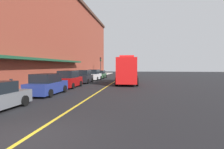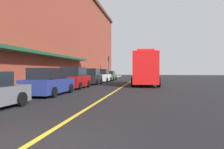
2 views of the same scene
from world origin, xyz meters
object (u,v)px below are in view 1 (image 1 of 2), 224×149
(parked_car_4, at_px, (94,75))
(parking_meter_0, at_px, (33,81))
(fire_truck, at_px, (128,71))
(parked_car_1, at_px, (47,85))
(parking_meter_1, at_px, (11,85))
(parked_car_5, at_px, (100,74))
(parked_car_3, at_px, (84,77))
(traffic_light_near, at_px, (101,63))
(parked_car_2, at_px, (69,80))

(parked_car_4, xyz_separation_m, parking_meter_0, (-1.49, -16.81, 0.21))
(parked_car_4, distance_m, fire_truck, 8.71)
(parked_car_1, height_order, parking_meter_1, parked_car_1)
(parked_car_5, bearing_deg, parking_meter_1, 176.18)
(parked_car_3, height_order, parked_car_5, parked_car_3)
(fire_truck, bearing_deg, traffic_light_near, -160.41)
(parked_car_1, distance_m, parked_car_3, 11.60)
(parked_car_1, bearing_deg, parked_car_5, -0.44)
(parking_meter_1, bearing_deg, parked_car_3, 84.57)
(parked_car_2, distance_m, traffic_light_near, 25.08)
(parked_car_2, bearing_deg, fire_truck, -48.69)
(parking_meter_0, relative_size, parking_meter_1, 1.00)
(parked_car_1, bearing_deg, parked_car_2, 0.99)
(parked_car_3, distance_m, traffic_light_near, 19.05)
(parked_car_2, distance_m, parking_meter_0, 5.30)
(parked_car_3, distance_m, fire_truck, 6.29)
(parked_car_4, bearing_deg, parked_car_1, -179.55)
(parking_meter_0, height_order, traffic_light_near, traffic_light_near)
(fire_truck, distance_m, parking_meter_0, 13.05)
(parked_car_5, distance_m, traffic_light_near, 8.36)
(parked_car_1, height_order, parked_car_5, parked_car_1)
(parked_car_3, xyz_separation_m, parking_meter_1, (-1.35, -14.21, 0.20))
(parked_car_2, bearing_deg, parked_car_3, -0.35)
(parked_car_1, bearing_deg, parking_meter_0, 74.79)
(parked_car_2, bearing_deg, traffic_light_near, 2.80)
(parked_car_5, relative_size, parking_meter_0, 3.31)
(parked_car_2, relative_size, parking_meter_0, 3.36)
(parked_car_3, relative_size, fire_truck, 0.49)
(parked_car_2, height_order, parking_meter_0, parked_car_2)
(parked_car_4, bearing_deg, parked_car_3, 179.12)
(parked_car_1, distance_m, parked_car_5, 22.58)
(parking_meter_0, bearing_deg, fire_truck, 54.57)
(traffic_light_near, bearing_deg, parked_car_3, -86.09)
(parking_meter_0, bearing_deg, parking_meter_1, -90.00)
(parking_meter_1, bearing_deg, parked_car_1, 60.92)
(parked_car_1, xyz_separation_m, parking_meter_1, (-1.45, -2.62, 0.24))
(parked_car_4, relative_size, parking_meter_1, 3.30)
(parking_meter_1, bearing_deg, parked_car_4, 85.68)
(parked_car_1, height_order, parking_meter_0, parked_car_1)
(parked_car_2, bearing_deg, parking_meter_0, 165.39)
(parked_car_5, bearing_deg, traffic_light_near, 9.84)
(parked_car_1, xyz_separation_m, traffic_light_near, (-1.39, 30.46, 2.33))
(traffic_light_near, bearing_deg, parked_car_4, -83.83)
(parked_car_3, height_order, fire_truck, fire_truck)
(parking_meter_1, distance_m, traffic_light_near, 33.14)
(parked_car_3, bearing_deg, parked_car_4, -2.40)
(parking_meter_0, height_order, parking_meter_1, same)
(parking_meter_0, bearing_deg, traffic_light_near, 89.88)
(parked_car_4, height_order, parked_car_5, parked_car_4)
(parked_car_2, xyz_separation_m, parked_car_3, (0.03, 6.08, -0.02))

